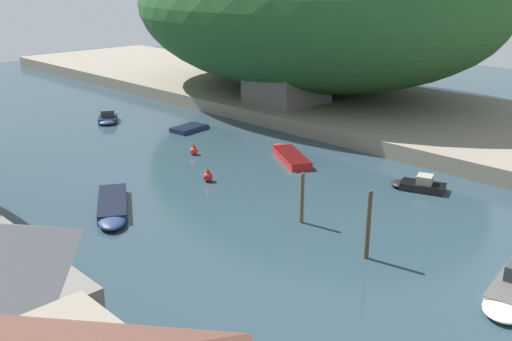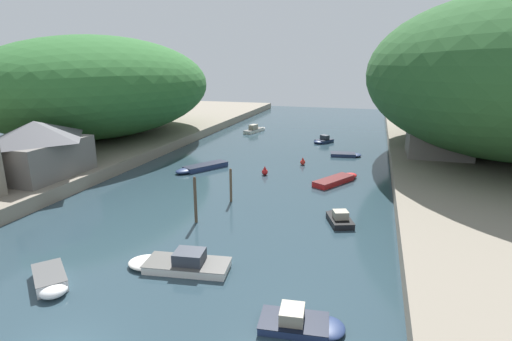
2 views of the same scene
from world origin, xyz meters
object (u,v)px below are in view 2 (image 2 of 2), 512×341
(channel_buoy_near, at_px, (303,162))
(boat_mid_channel, at_px, (178,263))
(right_bank_cottage, at_px, (440,133))
(boat_white_cruiser, at_px, (51,281))
(boathouse_shed, at_px, (37,148))
(boat_moored_right, at_px, (347,155))
(boat_small_dinghy, at_px, (339,218))
(boat_far_upstream, at_px, (255,129))
(boat_far_right_bank, at_px, (323,141))
(boat_yellow_tender, at_px, (200,168))
(boat_near_quay, at_px, (338,179))
(channel_buoy_far, at_px, (265,171))
(boat_navy_launch, at_px, (302,322))

(channel_buoy_near, bearing_deg, boat_mid_channel, -95.92)
(right_bank_cottage, bearing_deg, boat_white_cruiser, -124.64)
(boathouse_shed, height_order, boat_moored_right, boathouse_shed)
(boat_white_cruiser, bearing_deg, right_bank_cottage, -173.80)
(channel_buoy_near, bearing_deg, boat_small_dinghy, -70.70)
(boathouse_shed, relative_size, boat_far_upstream, 1.45)
(right_bank_cottage, xyz_separation_m, boat_far_right_bank, (-14.48, 9.84, -3.51))
(boathouse_shed, bearing_deg, boat_yellow_tender, 41.26)
(boathouse_shed, relative_size, boat_mid_channel, 1.42)
(boat_near_quay, bearing_deg, boat_yellow_tender, -150.40)
(boat_far_right_bank, xyz_separation_m, boat_moored_right, (4.07, -7.74, -0.15))
(channel_buoy_near, bearing_deg, boat_near_quay, -51.09)
(boat_moored_right, bearing_deg, boat_far_right_bank, -160.23)
(right_bank_cottage, distance_m, boat_far_right_bank, 17.85)
(channel_buoy_far, bearing_deg, boat_near_quay, -2.35)
(boat_moored_right, distance_m, boat_white_cruiser, 38.48)
(boat_near_quay, relative_size, channel_buoy_far, 6.29)
(boat_far_right_bank, distance_m, channel_buoy_near, 13.82)
(boat_far_right_bank, bearing_deg, boat_small_dinghy, 133.44)
(boat_white_cruiser, relative_size, boat_navy_launch, 0.93)
(boat_small_dinghy, xyz_separation_m, channel_buoy_far, (-8.87, 10.86, 0.07))
(boat_far_right_bank, relative_size, boat_near_quay, 0.57)
(boat_white_cruiser, distance_m, boat_yellow_tender, 24.53)
(right_bank_cottage, relative_size, boat_mid_channel, 1.15)
(boathouse_shed, xyz_separation_m, boat_far_upstream, (10.65, 36.21, -3.59))
(boathouse_shed, height_order, boat_far_upstream, boathouse_shed)
(boathouse_shed, relative_size, boat_white_cruiser, 2.36)
(channel_buoy_far, bearing_deg, boat_white_cruiser, -102.23)
(boat_navy_launch, relative_size, channel_buoy_near, 4.48)
(boat_white_cruiser, distance_m, boat_mid_channel, 6.88)
(boat_white_cruiser, bearing_deg, boat_yellow_tender, -134.00)
(boat_far_right_bank, bearing_deg, boat_white_cruiser, 112.10)
(boat_far_upstream, bearing_deg, boat_near_quay, -43.50)
(boathouse_shed, xyz_separation_m, boat_far_right_bank, (23.12, 29.87, -3.65))
(boat_small_dinghy, distance_m, channel_buoy_far, 14.02)
(channel_buoy_near, distance_m, channel_buoy_far, 6.32)
(boat_near_quay, xyz_separation_m, channel_buoy_far, (-7.83, 0.32, 0.12))
(boat_small_dinghy, bearing_deg, boat_navy_launch, -112.02)
(boat_yellow_tender, relative_size, boat_far_upstream, 1.03)
(boat_yellow_tender, xyz_separation_m, channel_buoy_far, (7.54, 0.19, 0.11))
(boat_near_quay, distance_m, channel_buoy_near, 7.45)
(boat_near_quay, distance_m, boat_far_upstream, 30.78)
(boat_near_quay, bearing_deg, right_bank_cottage, 73.34)
(boat_yellow_tender, distance_m, boat_mid_channel, 22.15)
(boat_far_right_bank, distance_m, boat_yellow_tender, 22.50)
(boat_yellow_tender, height_order, boat_navy_launch, boat_navy_launch)
(boat_moored_right, bearing_deg, boat_near_quay, -7.84)
(boat_mid_channel, relative_size, channel_buoy_far, 6.44)
(boat_small_dinghy, bearing_deg, right_bank_cottage, 45.26)
(boat_near_quay, height_order, boat_far_upstream, boat_far_upstream)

